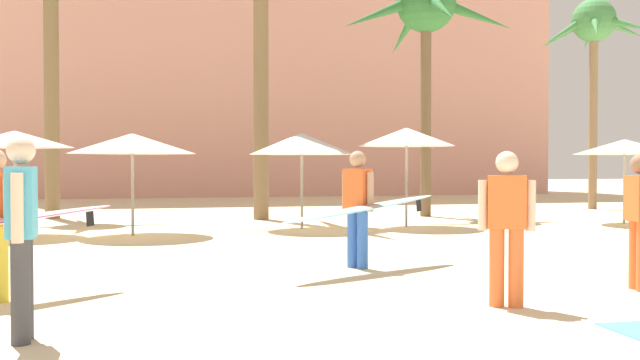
# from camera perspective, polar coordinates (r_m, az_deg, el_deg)

# --- Properties ---
(hotel_pink) EXTENTS (25.99, 8.72, 17.34)m
(hotel_pink) POSITION_cam_1_polar(r_m,az_deg,el_deg) (39.15, -3.16, 11.78)
(hotel_pink) COLOR #DB9989
(hotel_pink) RESTS_ON ground
(palm_tree_center) EXTENTS (3.86, 3.60, 7.07)m
(palm_tree_center) POSITION_cam_1_polar(r_m,az_deg,el_deg) (26.79, 20.43, 10.62)
(palm_tree_center) COLOR #896B4C
(palm_tree_center) RESTS_ON ground
(palm_tree_far_right) EXTENTS (5.31, 5.11, 7.06)m
(palm_tree_far_right) POSITION_cam_1_polar(r_m,az_deg,el_deg) (21.98, 8.20, 12.59)
(palm_tree_far_right) COLOR brown
(palm_tree_far_right) RESTS_ON ground
(cafe_umbrella_0) EXTENTS (2.34, 2.34, 2.40)m
(cafe_umbrella_0) POSITION_cam_1_polar(r_m,az_deg,el_deg) (17.92, 6.72, 3.33)
(cafe_umbrella_0) COLOR gray
(cafe_umbrella_0) RESTS_ON ground
(cafe_umbrella_1) EXTENTS (2.46, 2.46, 2.26)m
(cafe_umbrella_1) POSITION_cam_1_polar(r_m,az_deg,el_deg) (17.19, -1.42, 2.83)
(cafe_umbrella_1) COLOR gray
(cafe_umbrella_1) RESTS_ON ground
(cafe_umbrella_3) EXTENTS (2.52, 2.52, 2.15)m
(cafe_umbrella_3) POSITION_cam_1_polar(r_m,az_deg,el_deg) (20.17, 22.53, 2.38)
(cafe_umbrella_3) COLOR gray
(cafe_umbrella_3) RESTS_ON ground
(cafe_umbrella_4) EXTENTS (2.68, 2.68, 2.18)m
(cafe_umbrella_4) POSITION_cam_1_polar(r_m,az_deg,el_deg) (16.12, -14.33, 2.75)
(cafe_umbrella_4) COLOR gray
(cafe_umbrella_4) RESTS_ON ground
(cafe_umbrella_5) EXTENTS (2.41, 2.41, 2.23)m
(cafe_umbrella_5) POSITION_cam_1_polar(r_m,az_deg,el_deg) (16.81, -22.56, 2.94)
(cafe_umbrella_5) COLOR gray
(cafe_umbrella_5) RESTS_ON ground
(person_near_right) EXTENTS (2.88, 1.90, 1.72)m
(person_near_right) POSITION_cam_1_polar(r_m,az_deg,el_deg) (10.66, 3.14, -2.01)
(person_near_right) COLOR blue
(person_near_right) RESTS_ON ground
(person_mid_right) EXTENTS (0.58, 0.37, 1.67)m
(person_mid_right) POSITION_cam_1_polar(r_m,az_deg,el_deg) (8.12, 14.25, -3.15)
(person_mid_right) COLOR orange
(person_mid_right) RESTS_ON ground
(person_mid_left) EXTENTS (0.29, 0.61, 1.65)m
(person_mid_left) POSITION_cam_1_polar(r_m,az_deg,el_deg) (9.71, 23.52, -2.56)
(person_mid_left) COLOR orange
(person_mid_left) RESTS_ON ground
(person_mid_center) EXTENTS (0.25, 0.60, 1.77)m
(person_mid_center) POSITION_cam_1_polar(r_m,az_deg,el_deg) (6.82, -22.10, -3.54)
(person_mid_center) COLOR #3D3D42
(person_mid_center) RESTS_ON ground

